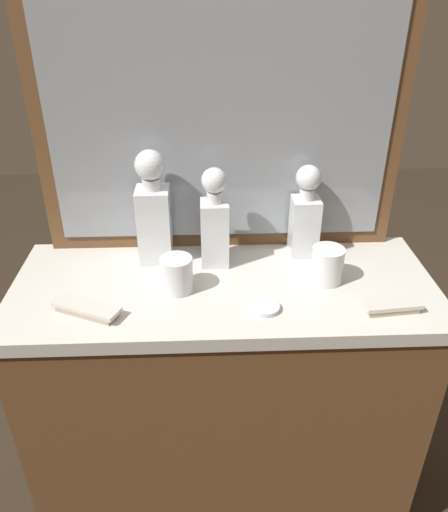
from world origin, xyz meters
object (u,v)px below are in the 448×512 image
crystal_tumbler_far_left (177,276)px  porcelain_dish (265,308)px  crystal_decanter_center (305,220)px  silver_brush_far_right (392,306)px  crystal_tumbler_right (327,266)px  crystal_decanter_rear (215,227)px  silver_brush_left (87,309)px  crystal_decanter_far_right (154,218)px

crystal_tumbler_far_left → porcelain_dish: size_ratio=1.29×
crystal_decanter_center → silver_brush_far_right: crystal_decanter_center is taller
crystal_tumbler_right → porcelain_dish: 0.21m
crystal_decanter_rear → silver_brush_left: size_ratio=1.60×
crystal_tumbler_right → silver_brush_left: crystal_tumbler_right is taller
crystal_decanter_far_right → crystal_decanter_center: size_ratio=1.20×
crystal_decanter_center → silver_brush_left: crystal_decanter_center is taller
crystal_decanter_far_right → crystal_decanter_rear: size_ratio=1.14×
crystal_tumbler_right → silver_brush_left: (-0.59, -0.12, -0.03)m
crystal_tumbler_far_left → silver_brush_left: crystal_tumbler_far_left is taller
silver_brush_far_right → silver_brush_left: 0.72m
crystal_tumbler_right → porcelain_dish: (-0.17, -0.12, -0.04)m
crystal_decanter_far_right → porcelain_dish: crystal_decanter_far_right is taller
silver_brush_far_right → crystal_tumbler_far_left: bearing=167.8°
crystal_decanter_center → silver_brush_left: 0.62m
silver_brush_left → crystal_decanter_center: bearing=25.4°
crystal_decanter_rear → crystal_tumbler_right: size_ratio=2.90×
crystal_decanter_rear → silver_brush_left: (-0.31, -0.22, -0.10)m
silver_brush_far_right → porcelain_dish: bearing=176.9°
crystal_decanter_rear → porcelain_dish: (0.11, -0.22, -0.10)m
crystal_decanter_center → crystal_decanter_rear: size_ratio=0.95×
crystal_tumbler_right → silver_brush_far_right: 0.19m
crystal_tumbler_far_left → crystal_decanter_far_right: bearing=111.8°
crystal_decanter_far_right → crystal_decanter_center: (0.41, 0.02, -0.02)m
crystal_decanter_far_right → silver_brush_left: size_ratio=1.82×
crystal_tumbler_right → silver_brush_far_right: bearing=-47.7°
silver_brush_left → porcelain_dish: bearing=-0.4°
crystal_decanter_far_right → crystal_tumbler_right: size_ratio=3.32×
crystal_tumbler_far_left → silver_brush_left: 0.23m
silver_brush_far_right → silver_brush_left: same height
silver_brush_left → silver_brush_far_right: bearing=-1.5°
crystal_decanter_rear → porcelain_dish: bearing=-63.2°
crystal_decanter_center → porcelain_dish: bearing=-117.0°
crystal_tumbler_right → silver_brush_left: bearing=-168.4°
crystal_tumbler_right → porcelain_dish: crystal_tumbler_right is taller
crystal_decanter_far_right → crystal_tumbler_right: crystal_decanter_far_right is taller
crystal_tumbler_far_left → silver_brush_far_right: size_ratio=0.64×
silver_brush_left → porcelain_dish: size_ratio=2.43×
crystal_decanter_far_right → crystal_decanter_rear: bearing=-10.0°
crystal_decanter_center → crystal_decanter_rear: bearing=-170.0°
porcelain_dish → crystal_decanter_far_right: bearing=137.4°
crystal_decanter_far_right → porcelain_dish: (0.27, -0.25, -0.12)m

